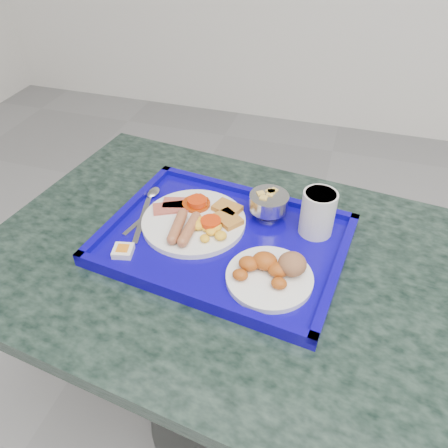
% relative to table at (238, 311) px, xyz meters
% --- Properties ---
extents(table, '(1.16, 0.85, 0.68)m').
position_rel_table_xyz_m(table, '(0.00, 0.00, 0.00)').
color(table, slate).
rests_on(table, floor).
extents(tray, '(0.54, 0.43, 0.03)m').
position_rel_table_xyz_m(tray, '(-0.04, 0.03, 0.18)').
color(tray, '#0C0392').
rests_on(tray, table).
extents(main_plate, '(0.23, 0.23, 0.04)m').
position_rel_table_xyz_m(main_plate, '(-0.11, 0.06, 0.20)').
color(main_plate, white).
rests_on(main_plate, tray).
extents(bread_plate, '(0.17, 0.17, 0.06)m').
position_rel_table_xyz_m(bread_plate, '(0.08, -0.05, 0.21)').
color(bread_plate, white).
rests_on(bread_plate, tray).
extents(fruit_bowl, '(0.09, 0.09, 0.06)m').
position_rel_table_xyz_m(fruit_bowl, '(0.03, 0.13, 0.23)').
color(fruit_bowl, '#AFB0B2').
rests_on(fruit_bowl, tray).
extents(juice_cup, '(0.07, 0.07, 0.10)m').
position_rel_table_xyz_m(juice_cup, '(0.14, 0.11, 0.24)').
color(juice_cup, silver).
rests_on(juice_cup, tray).
extents(spoon, '(0.06, 0.19, 0.01)m').
position_rel_table_xyz_m(spoon, '(-0.25, 0.11, 0.19)').
color(spoon, '#AFB0B2').
rests_on(spoon, tray).
extents(knife, '(0.06, 0.18, 0.00)m').
position_rel_table_xyz_m(knife, '(-0.24, 0.05, 0.19)').
color(knife, '#AFB0B2').
rests_on(knife, tray).
extents(jam_packet, '(0.05, 0.05, 0.02)m').
position_rel_table_xyz_m(jam_packet, '(-0.23, -0.07, 0.20)').
color(jam_packet, white).
rests_on(jam_packet, tray).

